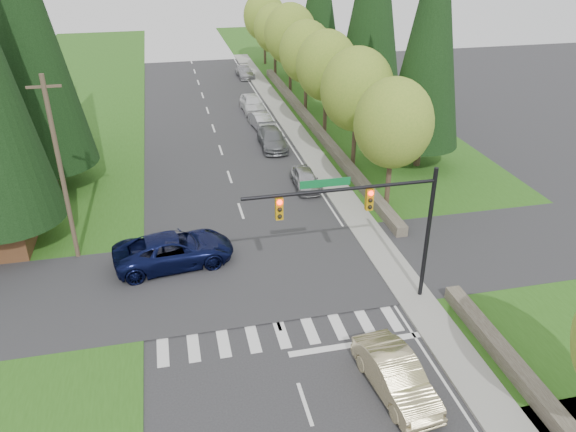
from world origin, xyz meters
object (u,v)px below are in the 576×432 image
object	(u,v)px
parked_car_a	(305,179)
parked_car_e	(245,72)
parked_car_b	(273,139)
parked_car_d	(252,103)
sedan_champagne	(396,376)
parked_car_c	(262,122)
suv_navy	(174,250)

from	to	relation	value
parked_car_a	parked_car_e	distance (m)	31.66
parked_car_e	parked_car_b	bearing A→B (deg)	-96.09
parked_car_d	parked_car_e	bearing A→B (deg)	83.08
sedan_champagne	parked_car_e	size ratio (longest dim) A/B	1.07
parked_car_a	parked_car_d	distance (m)	18.14
sedan_champagne	parked_car_a	distance (m)	19.17
parked_car_e	parked_car_c	bearing A→B (deg)	-96.93
suv_navy	parked_car_b	size ratio (longest dim) A/B	1.26
sedan_champagne	parked_car_c	bearing A→B (deg)	82.25
parked_car_e	suv_navy	bearing A→B (deg)	-106.79
sedan_champagne	suv_navy	size ratio (longest dim) A/B	0.75
parked_car_e	sedan_champagne	bearing A→B (deg)	-94.96
parked_car_b	parked_car_c	size ratio (longest dim) A/B	1.20
sedan_champagne	suv_navy	bearing A→B (deg)	118.61
parked_car_a	parked_car_d	xyz separation A→B (m)	(-0.66, 18.13, 0.15)
parked_car_d	sedan_champagne	bearing A→B (deg)	-91.98
parked_car_b	suv_navy	bearing A→B (deg)	-116.06
parked_car_b	parked_car_e	world-z (taller)	parked_car_b
sedan_champagne	suv_navy	world-z (taller)	suv_navy
parked_car_a	parked_car_e	xyz separation A→B (m)	(0.74, 31.66, -0.02)
sedan_champagne	parked_car_c	size ratio (longest dim) A/B	1.14
suv_navy	parked_car_b	world-z (taller)	suv_navy
parked_car_a	parked_car_c	size ratio (longest dim) A/B	0.94
sedan_champagne	parked_car_d	distance (m)	37.26
suv_navy	parked_car_a	bearing A→B (deg)	-56.41
parked_car_d	parked_car_a	bearing A→B (deg)	-88.92
parked_car_b	parked_car_d	size ratio (longest dim) A/B	1.04
sedan_champagne	parked_car_d	bearing A→B (deg)	82.40
suv_navy	parked_car_b	bearing A→B (deg)	-35.07
parked_car_c	parked_car_b	bearing A→B (deg)	-97.56
suv_navy	parked_car_b	xyz separation A→B (m)	(8.55, 16.08, -0.15)
sedan_champagne	parked_car_b	distance (m)	27.30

